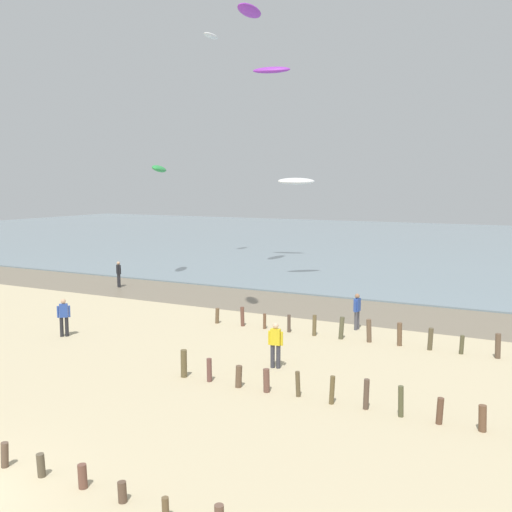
% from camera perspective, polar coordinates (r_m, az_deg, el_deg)
% --- Properties ---
extents(wet_sand_strip, '(120.00, 5.95, 0.01)m').
position_cam_1_polar(wet_sand_strip, '(32.81, 5.87, -4.94)').
color(wet_sand_strip, '#7A6D59').
rests_on(wet_sand_strip, ground).
extents(sea, '(160.00, 70.00, 0.10)m').
position_cam_1_polar(sea, '(69.19, 17.52, 1.11)').
color(sea, gray).
rests_on(sea, ground).
extents(groyne_mid, '(16.84, 0.33, 1.03)m').
position_cam_1_polar(groyne_mid, '(18.13, 15.22, -13.78)').
color(groyne_mid, brown).
rests_on(groyne_mid, ground).
extents(groyne_far, '(12.98, 0.32, 1.02)m').
position_cam_1_polar(groyne_far, '(26.06, 9.74, -7.13)').
color(groyne_far, brown).
rests_on(groyne_far, ground).
extents(person_by_waterline, '(0.56, 0.28, 1.71)m').
position_cam_1_polar(person_by_waterline, '(21.89, 1.91, -8.53)').
color(person_by_waterline, '#383842').
rests_on(person_by_waterline, ground).
extents(person_left_flank, '(0.25, 0.57, 1.71)m').
position_cam_1_polar(person_left_flank, '(27.89, 9.80, -5.22)').
color(person_left_flank, '#4C4C56').
rests_on(person_left_flank, ground).
extents(person_right_flank, '(0.45, 0.41, 1.71)m').
position_cam_1_polar(person_right_flank, '(27.64, -18.18, -5.59)').
color(person_right_flank, '#232328').
rests_on(person_right_flank, ground).
extents(person_far_down_beach, '(0.49, 0.38, 1.71)m').
position_cam_1_polar(person_far_down_beach, '(39.73, -13.21, -1.66)').
color(person_far_down_beach, '#232328').
rests_on(person_far_down_beach, ground).
extents(kite_aloft_0, '(3.28, 1.81, 0.81)m').
position_cam_1_polar(kite_aloft_0, '(49.94, 1.51, 17.63)').
color(kite_aloft_0, purple).
extents(kite_aloft_4, '(1.85, 2.78, 0.71)m').
position_cam_1_polar(kite_aloft_4, '(42.56, -9.40, 8.37)').
color(kite_aloft_4, green).
extents(kite_aloft_5, '(1.29, 3.34, 0.88)m').
position_cam_1_polar(kite_aloft_5, '(45.61, -0.64, 22.74)').
color(kite_aloft_5, purple).
extents(kite_aloft_7, '(0.81, 2.21, 0.39)m').
position_cam_1_polar(kite_aloft_7, '(53.20, -4.40, 20.56)').
color(kite_aloft_7, white).
extents(kite_aloft_9, '(2.63, 2.51, 0.65)m').
position_cam_1_polar(kite_aloft_9, '(41.56, 3.96, 7.27)').
color(kite_aloft_9, white).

